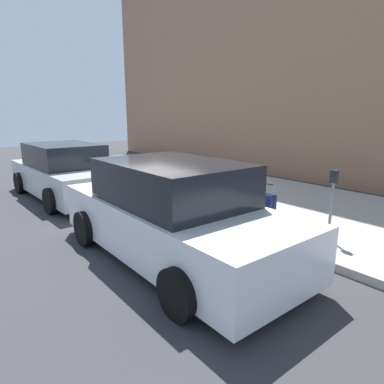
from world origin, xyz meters
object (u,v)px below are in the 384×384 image
object	(u,v)px
suitcase_navy_7	(168,183)
suitcase_teal_3	(219,196)
suitcase_red_5	(191,186)
suitcase_maroon_4	(201,195)
parked_car_white_0	(172,214)
suitcase_olive_1	(248,203)
suitcase_navy_0	(265,209)
parking_meter	(332,195)
suitcase_silver_6	(178,186)
suitcase_black_2	(232,198)
fire_hydrant	(153,177)
parked_car_silver_1	(65,172)
bollard_post	(138,175)

from	to	relation	value
suitcase_navy_7	suitcase_teal_3	bearing A→B (deg)	-177.62
suitcase_red_5	suitcase_maroon_4	bearing A→B (deg)	169.86
parked_car_white_0	suitcase_olive_1	bearing A→B (deg)	-81.65
suitcase_navy_0	parking_meter	world-z (taller)	parking_meter
suitcase_maroon_4	suitcase_silver_6	world-z (taller)	suitcase_silver_6
suitcase_maroon_4	suitcase_red_5	distance (m)	0.52
suitcase_maroon_4	parked_car_white_0	size ratio (longest dim) A/B	0.17
suitcase_black_2	suitcase_red_5	distance (m)	1.55
suitcase_red_5	suitcase_navy_7	distance (m)	0.96
fire_hydrant	suitcase_red_5	bearing A→B (deg)	-179.13
suitcase_red_5	parking_meter	distance (m)	3.74
parked_car_silver_1	suitcase_silver_6	bearing A→B (deg)	-139.45
suitcase_maroon_4	parked_car_silver_1	xyz separation A→B (m)	(3.49, 2.15, 0.33)
suitcase_navy_0	parked_car_silver_1	bearing A→B (deg)	22.34
suitcase_maroon_4	bollard_post	distance (m)	2.93
suitcase_silver_6	parking_meter	xyz separation A→B (m)	(-4.17, -0.29, 0.51)
suitcase_navy_0	suitcase_silver_6	distance (m)	2.90
fire_hydrant	suitcase_black_2	bearing A→B (deg)	179.50
suitcase_black_2	suitcase_red_5	xyz separation A→B (m)	(1.55, -0.06, 0.01)
parked_car_silver_1	suitcase_navy_7	bearing A→B (deg)	-133.27
parked_car_white_0	fire_hydrant	bearing A→B (deg)	-28.18
suitcase_olive_1	suitcase_teal_3	world-z (taller)	suitcase_olive_1
suitcase_red_5	suitcase_teal_3	bearing A→B (deg)	-179.20
parking_meter	suitcase_black_2	bearing A→B (deg)	7.36
suitcase_maroon_4	suitcase_silver_6	size ratio (longest dim) A/B	0.95
suitcase_silver_6	parked_car_silver_1	world-z (taller)	parked_car_silver_1
suitcase_black_2	parked_car_silver_1	bearing A→B (deg)	25.63
fire_hydrant	parking_meter	xyz separation A→B (m)	(-5.51, -0.25, 0.46)
suitcase_black_2	fire_hydrant	world-z (taller)	suitcase_black_2
suitcase_maroon_4	suitcase_navy_7	distance (m)	1.45
suitcase_black_2	parking_meter	distance (m)	2.22
suitcase_olive_1	parking_meter	xyz separation A→B (m)	(-1.71, -0.27, 0.47)
suitcase_black_2	parked_car_silver_1	xyz separation A→B (m)	(4.54, 2.18, 0.21)
suitcase_black_2	bollard_post	distance (m)	3.99
suitcase_teal_3	fire_hydrant	xyz separation A→B (m)	(2.84, 0.04, 0.06)
suitcase_maroon_4	bollard_post	world-z (taller)	suitcase_maroon_4
suitcase_maroon_4	suitcase_olive_1	bearing A→B (deg)	-178.48
bollard_post	suitcase_red_5	bearing A→B (deg)	-175.83
parking_meter	parked_car_silver_1	world-z (taller)	parked_car_silver_1
suitcase_teal_3	suitcase_navy_7	bearing A→B (deg)	2.38
suitcase_navy_7	parked_car_silver_1	bearing A→B (deg)	46.73
suitcase_black_2	suitcase_silver_6	xyz separation A→B (m)	(2.01, 0.02, -0.07)
suitcase_black_2	bollard_post	xyz separation A→B (m)	(3.98, 0.12, -0.01)
suitcase_teal_3	parked_car_white_0	xyz separation A→B (m)	(-1.28, 2.25, 0.31)
suitcase_teal_3	parked_car_white_0	distance (m)	2.61
suitcase_olive_1	suitcase_maroon_4	world-z (taller)	suitcase_olive_1
fire_hydrant	suitcase_olive_1	bearing A→B (deg)	179.68
suitcase_navy_0	suitcase_teal_3	size ratio (longest dim) A/B	0.92
parked_car_silver_1	parking_meter	bearing A→B (deg)	-159.86
suitcase_navy_0	parking_meter	bearing A→B (deg)	-169.90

